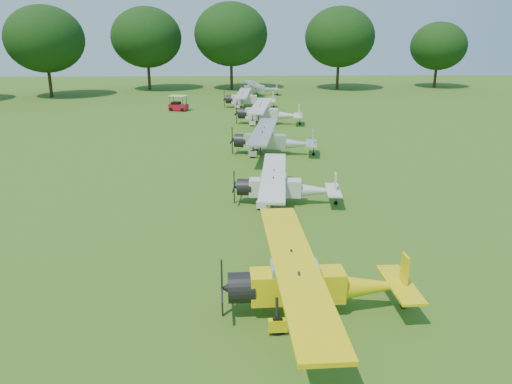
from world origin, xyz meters
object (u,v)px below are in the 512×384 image
at_px(aircraft_3, 283,185).
at_px(aircraft_6, 248,98).
at_px(golf_cart, 178,106).
at_px(aircraft_4, 271,139).
at_px(aircraft_5, 267,112).
at_px(aircraft_7, 257,88).
at_px(aircraft_2, 312,280).

distance_m(aircraft_3, aircraft_6, 34.41).
bearing_deg(golf_cart, aircraft_4, -49.05).
bearing_deg(aircraft_4, aircraft_5, 96.60).
bearing_deg(aircraft_7, golf_cart, -135.30).
bearing_deg(aircraft_5, golf_cart, 145.42).
distance_m(aircraft_2, golf_cart, 44.10).
distance_m(aircraft_4, aircraft_7, 34.77).
distance_m(aircraft_7, golf_cart, 16.49).
height_order(aircraft_2, aircraft_5, aircraft_5).
bearing_deg(aircraft_5, aircraft_7, 98.41).
bearing_deg(aircraft_6, aircraft_2, -84.02).
bearing_deg(aircraft_2, golf_cart, 99.83).
relative_size(aircraft_5, golf_cart, 4.60).
height_order(aircraft_3, aircraft_6, aircraft_6).
xyz_separation_m(aircraft_4, aircraft_5, (0.39, 12.42, 0.03)).
height_order(aircraft_5, golf_cart, aircraft_5).
relative_size(aircraft_3, aircraft_4, 0.89).
xyz_separation_m(aircraft_2, golf_cart, (-9.12, 43.14, -0.59)).
bearing_deg(aircraft_3, aircraft_6, 97.20).
relative_size(aircraft_5, aircraft_6, 1.06).
xyz_separation_m(aircraft_3, aircraft_4, (0.09, 11.03, 0.12)).
height_order(aircraft_4, aircraft_6, aircraft_4).
bearing_deg(aircraft_7, aircraft_2, -100.24).
xyz_separation_m(aircraft_2, aircraft_4, (0.13, 21.79, 0.00)).
bearing_deg(aircraft_7, aircraft_5, -99.60).
distance_m(aircraft_2, aircraft_4, 21.79).
relative_size(aircraft_6, golf_cart, 4.33).
distance_m(aircraft_3, aircraft_7, 45.80).
bearing_deg(aircraft_7, aircraft_4, -100.31).
xyz_separation_m(aircraft_6, aircraft_7, (1.51, 11.40, -0.05)).
distance_m(aircraft_6, golf_cart, 8.33).
bearing_deg(aircraft_5, aircraft_4, -83.58).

